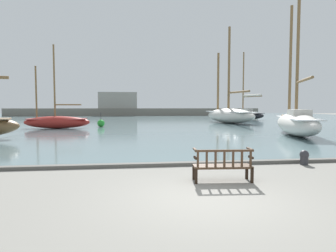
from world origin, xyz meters
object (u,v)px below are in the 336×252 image
at_px(sailboat_distant_harbor, 229,114).
at_px(mooring_bollard, 304,157).
at_px(sailboat_centre_channel, 244,114).
at_px(channel_buoy, 101,123).
at_px(sailboat_mid_port, 57,121).
at_px(sailboat_nearest_starboard, 297,121).
at_px(park_bench, 223,165).

bearing_deg(sailboat_distant_harbor, mooring_bollard, -103.23).
bearing_deg(sailboat_centre_channel, channel_buoy, -143.61).
xyz_separation_m(sailboat_centre_channel, mooring_bollard, (-11.91, -35.59, -0.63)).
height_order(sailboat_mid_port, mooring_bollard, sailboat_mid_port).
bearing_deg(sailboat_nearest_starboard, channel_buoy, 143.66).
bearing_deg(park_bench, channel_buoy, 103.41).
distance_m(sailboat_nearest_starboard, sailboat_centre_channel, 26.72).
bearing_deg(park_bench, mooring_bollard, 28.23).
xyz_separation_m(sailboat_nearest_starboard, sailboat_centre_channel, (6.49, 25.92, -0.14)).
relative_size(sailboat_centre_channel, channel_buoy, 7.46).
distance_m(sailboat_centre_channel, sailboat_distant_harbor, 11.91).
bearing_deg(channel_buoy, sailboat_distant_harbor, 18.76).
relative_size(sailboat_centre_channel, mooring_bollard, 20.05).
bearing_deg(sailboat_mid_port, channel_buoy, 23.14).
height_order(sailboat_nearest_starboard, channel_buoy, sailboat_nearest_starboard).
bearing_deg(mooring_bollard, sailboat_nearest_starboard, 60.68).
bearing_deg(sailboat_nearest_starboard, sailboat_mid_port, 153.84).
height_order(sailboat_nearest_starboard, sailboat_centre_channel, sailboat_nearest_starboard).
bearing_deg(park_bench, sailboat_mid_port, 113.91).
distance_m(sailboat_nearest_starboard, channel_buoy, 17.84).
bearing_deg(sailboat_mid_port, sailboat_nearest_starboard, -26.16).
height_order(sailboat_centre_channel, mooring_bollard, sailboat_centre_channel).
xyz_separation_m(park_bench, channel_buoy, (-5.29, 22.18, -0.03)).
bearing_deg(sailboat_distant_harbor, channel_buoy, -161.24).
relative_size(mooring_bollard, channel_buoy, 0.37).
bearing_deg(sailboat_centre_channel, park_bench, -112.50).
bearing_deg(mooring_bollard, park_bench, -151.77).
xyz_separation_m(sailboat_nearest_starboard, channel_buoy, (-14.36, 10.56, -0.61)).
height_order(sailboat_centre_channel, channel_buoy, sailboat_centre_channel).
xyz_separation_m(sailboat_distant_harbor, mooring_bollard, (-5.95, -25.28, -0.85)).
bearing_deg(channel_buoy, mooring_bollard, -66.18).
height_order(sailboat_distant_harbor, channel_buoy, sailboat_distant_harbor).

